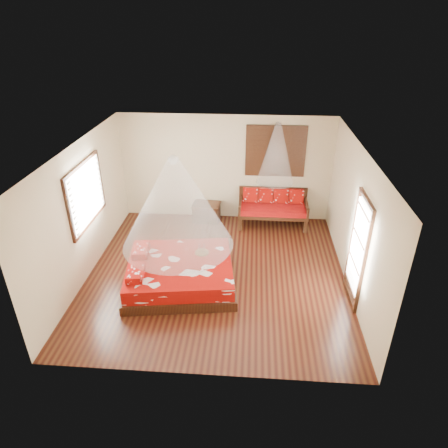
# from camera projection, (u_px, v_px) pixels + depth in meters

# --- Properties ---
(room) EXTENTS (5.54, 5.54, 2.84)m
(room) POSITION_uv_depth(u_px,v_px,m) (216.00, 216.00, 8.02)
(room) COLOR black
(room) RESTS_ON ground
(bed) EXTENTS (2.46, 2.28, 0.65)m
(bed) POSITION_uv_depth(u_px,v_px,m) (179.00, 273.00, 8.26)
(bed) COLOR black
(bed) RESTS_ON floor
(daybed) EXTENTS (1.79, 0.80, 0.95)m
(daybed) POSITION_uv_depth(u_px,v_px,m) (273.00, 206.00, 10.45)
(daybed) COLOR black
(daybed) RESTS_ON floor
(storage_chest) EXTENTS (0.77, 0.60, 0.50)m
(storage_chest) POSITION_uv_depth(u_px,v_px,m) (207.00, 212.00, 10.75)
(storage_chest) COLOR black
(storage_chest) RESTS_ON floor
(shutter_panel) EXTENTS (1.52, 0.06, 1.32)m
(shutter_panel) POSITION_uv_depth(u_px,v_px,m) (276.00, 151.00, 10.09)
(shutter_panel) COLOR black
(shutter_panel) RESTS_ON wall_back
(window_left) EXTENTS (0.10, 1.74, 1.34)m
(window_left) POSITION_uv_depth(u_px,v_px,m) (86.00, 194.00, 8.24)
(window_left) COLOR black
(window_left) RESTS_ON wall_left
(glazed_door) EXTENTS (0.08, 1.02, 2.16)m
(glazed_door) POSITION_uv_depth(u_px,v_px,m) (357.00, 251.00, 7.47)
(glazed_door) COLOR black
(glazed_door) RESTS_ON floor
(wine_tray) EXTENTS (0.29, 0.29, 0.23)m
(wine_tray) POSITION_uv_depth(u_px,v_px,m) (202.00, 250.00, 8.44)
(wine_tray) COLOR brown
(wine_tray) RESTS_ON bed
(mosquito_net_main) EXTENTS (2.18, 2.18, 1.80)m
(mosquito_net_main) POSITION_uv_depth(u_px,v_px,m) (176.00, 203.00, 7.51)
(mosquito_net_main) COLOR white
(mosquito_net_main) RESTS_ON ceiling
(mosquito_net_daybed) EXTENTS (0.92, 0.92, 1.50)m
(mosquito_net_daybed) POSITION_uv_depth(u_px,v_px,m) (277.00, 153.00, 9.63)
(mosquito_net_daybed) COLOR white
(mosquito_net_daybed) RESTS_ON ceiling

